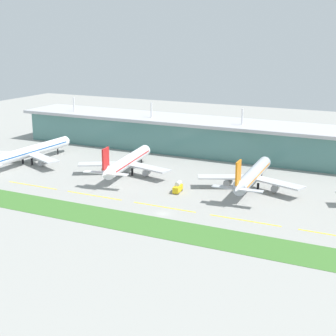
% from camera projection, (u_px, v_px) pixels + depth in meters
% --- Properties ---
extents(ground_plane, '(600.00, 600.00, 0.00)m').
position_uv_depth(ground_plane, '(163.00, 213.00, 197.16)').
color(ground_plane, gray).
extents(terminal_building, '(288.00, 34.00, 28.51)m').
position_uv_depth(terminal_building, '(244.00, 140.00, 282.86)').
color(terminal_building, slate).
rests_on(terminal_building, ground).
extents(airliner_nearest, '(48.79, 70.05, 18.90)m').
position_uv_depth(airliner_nearest, '(29.00, 152.00, 270.12)').
color(airliner_nearest, white).
rests_on(airliner_nearest, ground).
extents(airliner_near_middle, '(48.23, 59.93, 18.90)m').
position_uv_depth(airliner_near_middle, '(127.00, 162.00, 249.67)').
color(airliner_near_middle, white).
rests_on(airliner_near_middle, ground).
extents(airliner_far_middle, '(48.73, 58.71, 18.90)m').
position_uv_depth(airliner_far_middle, '(252.00, 175.00, 225.89)').
color(airliner_far_middle, '#ADB2BC').
rests_on(airliner_far_middle, ground).
extents(taxiway_stripe_west, '(28.00, 0.70, 0.04)m').
position_uv_depth(taxiway_stripe_west, '(33.00, 185.00, 233.11)').
color(taxiway_stripe_west, yellow).
rests_on(taxiway_stripe_west, ground).
extents(taxiway_stripe_mid_west, '(28.00, 0.70, 0.04)m').
position_uv_depth(taxiway_stripe_mid_west, '(94.00, 196.00, 218.68)').
color(taxiway_stripe_mid_west, yellow).
rests_on(taxiway_stripe_mid_west, ground).
extents(taxiway_stripe_centre, '(28.00, 0.70, 0.04)m').
position_uv_depth(taxiway_stripe_centre, '(164.00, 207.00, 204.24)').
color(taxiway_stripe_centre, yellow).
rests_on(taxiway_stripe_centre, ground).
extents(taxiway_stripe_mid_east, '(28.00, 0.70, 0.04)m').
position_uv_depth(taxiway_stripe_mid_east, '(245.00, 220.00, 189.81)').
color(taxiway_stripe_mid_east, yellow).
rests_on(taxiway_stripe_mid_east, ground).
extents(grass_verge, '(300.00, 18.00, 0.10)m').
position_uv_depth(grass_verge, '(146.00, 225.00, 185.24)').
color(grass_verge, '#3D702D').
rests_on(grass_verge, ground).
extents(fuel_truck, '(3.47, 7.47, 4.95)m').
position_uv_depth(fuel_truck, '(178.00, 187.00, 222.65)').
color(fuel_truck, gold).
rests_on(fuel_truck, ground).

